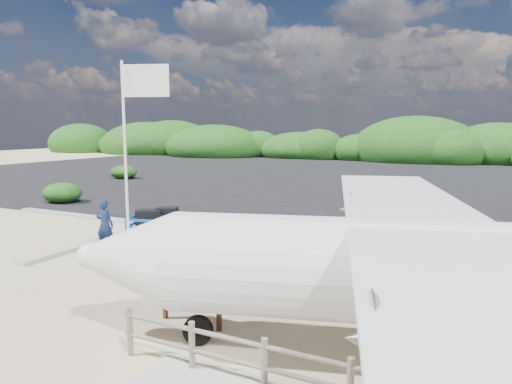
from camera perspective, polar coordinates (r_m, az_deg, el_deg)
ground at (r=15.51m, az=-11.34°, el=-9.30°), size 160.00×160.00×0.00m
asphalt_apron at (r=42.90m, az=13.91°, el=1.63°), size 90.00×50.00×0.04m
lagoon at (r=22.88m, az=-27.15°, el=-4.43°), size 9.00×7.00×0.40m
vegetation_band at (r=67.45m, az=18.55°, el=3.68°), size 124.00×8.00×4.40m
baggage_cart at (r=17.91m, az=-10.93°, el=-6.93°), size 3.37×2.53×1.50m
flagpole at (r=13.63m, az=-15.39°, el=-11.88°), size 1.37×0.95×6.34m
signboard at (r=11.25m, az=-8.06°, el=-16.04°), size 1.72×0.17×1.42m
crew_a at (r=18.12m, az=-18.39°, el=-3.90°), size 0.77×0.58×1.93m
crew_b at (r=17.22m, az=-3.50°, el=-4.89°), size 0.87×0.78×1.47m
crew_c at (r=15.84m, az=-4.66°, el=-5.60°), size 1.06×0.59×1.71m
aircraft_small at (r=53.30m, az=4.15°, el=3.04°), size 11.60×11.60×2.95m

